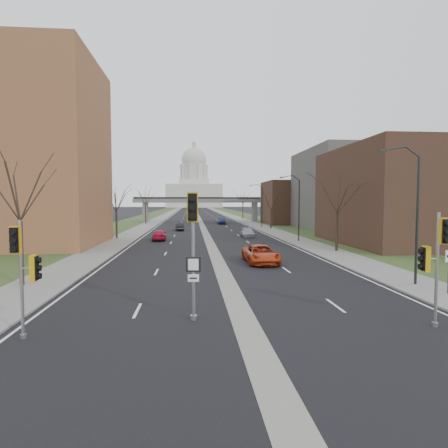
{
  "coord_description": "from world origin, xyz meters",
  "views": [
    {
      "loc": [
        -2.33,
        -16.3,
        5.37
      ],
      "look_at": [
        0.18,
        12.52,
        3.6
      ],
      "focal_mm": 30.0,
      "sensor_mm": 36.0,
      "label": 1
    }
  ],
  "objects": [
    {
      "name": "commercial_block_far",
      "position": [
        22.0,
        70.0,
        5.0
      ],
      "size": [
        14.0,
        14.0,
        10.0
      ],
      "primitive_type": "cube",
      "color": "#432D1F",
      "rests_on": "ground"
    },
    {
      "name": "tree_right_a",
      "position": [
        13.0,
        22.0,
        6.64
      ],
      "size": [
        7.2,
        7.2,
        9.4
      ],
      "color": "#382B21",
      "rests_on": "sidewalk_right"
    },
    {
      "name": "ground",
      "position": [
        0.0,
        0.0,
        0.0
      ],
      "size": [
        700.0,
        700.0,
        0.0
      ],
      "primitive_type": "plane",
      "color": "black",
      "rests_on": "ground"
    },
    {
      "name": "grass_verge_right",
      "position": [
        18.0,
        150.0,
        0.05
      ],
      "size": [
        8.0,
        600.0,
        0.1
      ],
      "primitive_type": "cube",
      "color": "#2A3A1A",
      "rests_on": "ground"
    },
    {
      "name": "road_surface",
      "position": [
        0.0,
        150.0,
        0.01
      ],
      "size": [
        20.0,
        600.0,
        0.01
      ],
      "primitive_type": "cube",
      "color": "black",
      "rests_on": "ground"
    },
    {
      "name": "car_left_near",
      "position": [
        -6.76,
        35.43,
        0.77
      ],
      "size": [
        1.97,
        4.56,
        1.53
      ],
      "primitive_type": "imported",
      "rotation": [
        0.0,
        0.0,
        3.18
      ],
      "color": "#B71436",
      "rests_on": "ground"
    },
    {
      "name": "car_right_near",
      "position": [
        3.64,
        15.53,
        0.79
      ],
      "size": [
        2.74,
        5.71,
        1.57
      ],
      "primitive_type": "imported",
      "rotation": [
        0.0,
        0.0,
        0.02
      ],
      "color": "#B83613",
      "rests_on": "ground"
    },
    {
      "name": "tree_left_b",
      "position": [
        -13.0,
        38.0,
        6.23
      ],
      "size": [
        6.75,
        6.75,
        8.81
      ],
      "color": "#382B21",
      "rests_on": "sidewalk_left"
    },
    {
      "name": "signal_pole_left",
      "position": [
        -8.73,
        -1.51,
        3.04
      ],
      "size": [
        0.81,
        0.86,
        4.65
      ],
      "rotation": [
        0.0,
        0.0,
        0.06
      ],
      "color": "gray",
      "rests_on": "ground"
    },
    {
      "name": "grass_verge_left",
      "position": [
        -18.0,
        150.0,
        0.05
      ],
      "size": [
        8.0,
        600.0,
        0.1
      ],
      "primitive_type": "cube",
      "color": "#2A3A1A",
      "rests_on": "ground"
    },
    {
      "name": "tree_left_a",
      "position": [
        -13.0,
        8.0,
        6.64
      ],
      "size": [
        7.2,
        7.2,
        9.4
      ],
      "color": "#382B21",
      "rests_on": "sidewalk_left"
    },
    {
      "name": "streetlight_near",
      "position": [
        10.99,
        6.0,
        6.95
      ],
      "size": [
        2.61,
        0.2,
        8.7
      ],
      "color": "black",
      "rests_on": "sidewalk_right"
    },
    {
      "name": "car_right_far",
      "position": [
        4.69,
        71.2,
        0.79
      ],
      "size": [
        2.0,
        4.7,
        1.58
      ],
      "primitive_type": "imported",
      "rotation": [
        0.0,
        0.0,
        0.03
      ],
      "color": "navy",
      "rests_on": "ground"
    },
    {
      "name": "signal_pole_right",
      "position": [
        7.85,
        -1.58,
        3.21
      ],
      "size": [
        0.84,
        0.94,
        4.9
      ],
      "rotation": [
        0.0,
        0.0,
        -0.11
      ],
      "color": "gray",
      "rests_on": "ground"
    },
    {
      "name": "car_left_far",
      "position": [
        -4.53,
        52.51,
        0.69
      ],
      "size": [
        1.85,
        4.29,
        1.37
      ],
      "primitive_type": "imported",
      "rotation": [
        0.0,
        0.0,
        3.24
      ],
      "color": "black",
      "rests_on": "ground"
    },
    {
      "name": "streetlight_mid",
      "position": [
        10.99,
        32.0,
        6.95
      ],
      "size": [
        2.61,
        0.2,
        8.7
      ],
      "color": "black",
      "rests_on": "sidewalk_right"
    },
    {
      "name": "signal_pole_median",
      "position": [
        -2.27,
        0.04,
        4.03
      ],
      "size": [
        0.67,
        0.94,
        5.78
      ],
      "rotation": [
        0.0,
        0.0,
        -0.04
      ],
      "color": "gray",
      "rests_on": "ground"
    },
    {
      "name": "car_right_mid",
      "position": [
        6.05,
        39.26,
        0.65
      ],
      "size": [
        1.96,
        4.53,
        1.3
      ],
      "primitive_type": "imported",
      "rotation": [
        0.0,
        0.0,
        -0.03
      ],
      "color": "#9E9EA5",
      "rests_on": "ground"
    },
    {
      "name": "commercial_block_near",
      "position": [
        24.0,
        28.0,
        6.0
      ],
      "size": [
        16.0,
        20.0,
        12.0
      ],
      "primitive_type": "cube",
      "color": "#432D1F",
      "rests_on": "ground"
    },
    {
      "name": "pedestrian_bridge",
      "position": [
        0.0,
        80.0,
        4.84
      ],
      "size": [
        34.0,
        3.0,
        6.45
      ],
      "color": "slate",
      "rests_on": "ground"
    },
    {
      "name": "commercial_block_mid",
      "position": [
        28.0,
        52.0,
        7.5
      ],
      "size": [
        18.0,
        22.0,
        15.0
      ],
      "primitive_type": "cube",
      "color": "#54534D",
      "rests_on": "ground"
    },
    {
      "name": "sidewalk_right",
      "position": [
        12.0,
        150.0,
        0.06
      ],
      "size": [
        4.0,
        600.0,
        0.12
      ],
      "primitive_type": "cube",
      "color": "gray",
      "rests_on": "ground"
    },
    {
      "name": "tree_right_b",
      "position": [
        13.0,
        55.0,
        5.82
      ],
      "size": [
        6.3,
        6.3,
        8.22
      ],
      "color": "#382B21",
      "rests_on": "sidewalk_right"
    },
    {
      "name": "tree_left_c",
      "position": [
        -13.0,
        72.0,
        7.04
      ],
      "size": [
        7.65,
        7.65,
        9.99
      ],
      "color": "#382B21",
      "rests_on": "sidewalk_left"
    },
    {
      "name": "median_strip",
      "position": [
        0.0,
        150.0,
        0.0
      ],
      "size": [
        1.2,
        600.0,
        0.02
      ],
      "primitive_type": "cube",
      "color": "gray",
      "rests_on": "ground"
    },
    {
      "name": "capitol",
      "position": [
        0.0,
        320.0,
        18.6
      ],
      "size": [
        48.0,
        42.0,
        55.75
      ],
      "color": "beige",
      "rests_on": "ground"
    },
    {
      "name": "sidewalk_left",
      "position": [
        -12.0,
        150.0,
        0.06
      ],
      "size": [
        4.0,
        600.0,
        0.12
      ],
      "primitive_type": "cube",
      "color": "gray",
      "rests_on": "ground"
    },
    {
      "name": "streetlight_far",
      "position": [
        10.99,
        58.0,
        6.95
      ],
      "size": [
        2.61,
        0.2,
        8.7
      ],
      "color": "black",
      "rests_on": "sidewalk_right"
    },
    {
      "name": "tree_right_c",
      "position": [
        13.0,
        95.0,
        7.04
      ],
      "size": [
        7.65,
        7.65,
        9.99
      ],
      "color": "#382B21",
      "rests_on": "sidewalk_right"
    }
  ]
}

